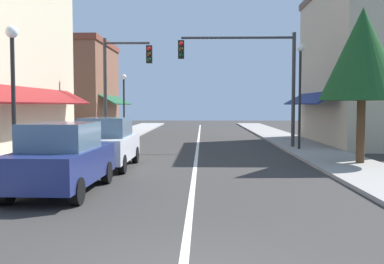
{
  "coord_description": "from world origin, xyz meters",
  "views": [
    {
      "loc": [
        0.26,
        -5.13,
        2.21
      ],
      "look_at": [
        -0.17,
        12.95,
        1.1
      ],
      "focal_mm": 41.4,
      "sensor_mm": 36.0,
      "label": 1
    }
  ],
  "objects": [
    {
      "name": "ground_plane",
      "position": [
        0.0,
        18.0,
        0.0
      ],
      "size": [
        80.0,
        80.0,
        0.0
      ],
      "primitive_type": "plane",
      "color": "#33302D"
    },
    {
      "name": "sidewalk_left",
      "position": [
        -5.5,
        18.0,
        0.06
      ],
      "size": [
        2.6,
        56.0,
        0.12
      ],
      "primitive_type": "cube",
      "color": "#A39E99",
      "rests_on": "ground"
    },
    {
      "name": "sidewalk_right",
      "position": [
        5.5,
        18.0,
        0.06
      ],
      "size": [
        2.6,
        56.0,
        0.12
      ],
      "primitive_type": "cube",
      "color": "gray",
      "rests_on": "ground"
    },
    {
      "name": "lane_center_stripe",
      "position": [
        0.0,
        18.0,
        0.0
      ],
      "size": [
        0.14,
        52.0,
        0.01
      ],
      "primitive_type": "cube",
      "color": "silver",
      "rests_on": "ground"
    },
    {
      "name": "storefront_right_block",
      "position": [
        9.39,
        20.0,
        4.44
      ],
      "size": [
        6.49,
        10.2,
        8.88
      ],
      "color": "#BCAD8E",
      "rests_on": "ground"
    },
    {
      "name": "storefront_far_left",
      "position": [
        -9.16,
        28.0,
        3.47
      ],
      "size": [
        6.04,
        8.2,
        6.94
      ],
      "color": "brown",
      "rests_on": "ground"
    },
    {
      "name": "parked_car_nearest_left",
      "position": [
        -3.26,
        5.79,
        0.88
      ],
      "size": [
        1.86,
        4.14,
        1.77
      ],
      "rotation": [
        0.0,
        0.0,
        -0.02
      ],
      "color": "navy",
      "rests_on": "ground"
    },
    {
      "name": "parked_car_second_left",
      "position": [
        -3.1,
        10.24,
        0.88
      ],
      "size": [
        1.79,
        4.11,
        1.77
      ],
      "rotation": [
        0.0,
        0.0,
        -0.0
      ],
      "color": "silver",
      "rests_on": "ground"
    },
    {
      "name": "traffic_signal_mast_arm",
      "position": [
        2.77,
        17.1,
        4.01
      ],
      "size": [
        5.85,
        0.5,
        5.81
      ],
      "color": "#333333",
      "rests_on": "ground"
    },
    {
      "name": "traffic_signal_left_corner",
      "position": [
        -4.0,
        17.72,
        3.68
      ],
      "size": [
        2.57,
        0.5,
        5.65
      ],
      "color": "#333333",
      "rests_on": "ground"
    },
    {
      "name": "street_lamp_left_near",
      "position": [
        -5.17,
        7.45,
        3.04
      ],
      "size": [
        0.36,
        0.36,
        4.47
      ],
      "color": "black",
      "rests_on": "ground"
    },
    {
      "name": "street_lamp_right_mid",
      "position": [
        4.87,
        16.0,
        3.4
      ],
      "size": [
        0.36,
        0.36,
        5.09
      ],
      "color": "black",
      "rests_on": "ground"
    },
    {
      "name": "street_lamp_left_far",
      "position": [
        -5.1,
        24.94,
        2.94
      ],
      "size": [
        0.36,
        0.36,
        4.3
      ],
      "color": "black",
      "rests_on": "ground"
    },
    {
      "name": "tree_right_near",
      "position": [
        5.98,
        10.96,
        4.01
      ],
      "size": [
        3.01,
        3.01,
        5.69
      ],
      "color": "#4C331E",
      "rests_on": "ground"
    }
  ]
}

